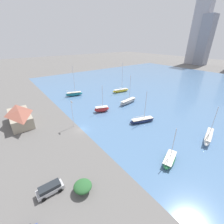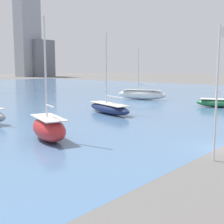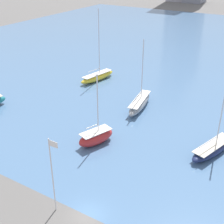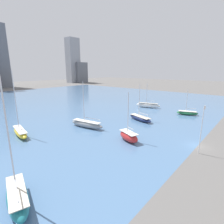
{
  "view_description": "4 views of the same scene",
  "coord_description": "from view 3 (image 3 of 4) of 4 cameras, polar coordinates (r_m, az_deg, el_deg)",
  "views": [
    {
      "loc": [
        40.16,
        -17.42,
        27.39
      ],
      "look_at": [
        3.14,
        10.4,
        4.74
      ],
      "focal_mm": 24.0,
      "sensor_mm": 36.0,
      "label": 1
    },
    {
      "loc": [
        -25.09,
        -9.9,
        6.79
      ],
      "look_at": [
        -0.3,
        11.57,
        2.02
      ],
      "focal_mm": 50.0,
      "sensor_mm": 36.0,
      "label": 2
    },
    {
      "loc": [
        16.01,
        -20.91,
        26.54
      ],
      "look_at": [
        -6.56,
        16.25,
        4.39
      ],
      "focal_mm": 50.0,
      "sensor_mm": 36.0,
      "label": 3
    },
    {
      "loc": [
        -38.93,
        -8.72,
        16.22
      ],
      "look_at": [
        -6.42,
        19.11,
        5.8
      ],
      "focal_mm": 28.0,
      "sensor_mm": 36.0,
      "label": 4
    }
  ],
  "objects": [
    {
      "name": "sailboat_red",
      "position": [
        48.49,
        -2.95,
        -4.58
      ],
      "size": [
        4.41,
        6.64,
        11.31
      ],
      "rotation": [
        0.0,
        0.0,
        -0.35
      ],
      "color": "#B72828",
      "rests_on": "harbor_water"
    },
    {
      "name": "ground_plane",
      "position": [
        37.39,
        -4.57,
        -18.34
      ],
      "size": [
        500.0,
        500.0,
        0.0
      ],
      "primitive_type": "plane",
      "color": "#605E5B"
    },
    {
      "name": "sailboat_yellow",
      "position": [
        73.2,
        -2.7,
        6.52
      ],
      "size": [
        4.04,
        10.39,
        16.16
      ],
      "rotation": [
        0.0,
        0.0,
        -0.19
      ],
      "color": "yellow",
      "rests_on": "harbor_water"
    },
    {
      "name": "flag_pole",
      "position": [
        34.99,
        -10.81,
        -10.9
      ],
      "size": [
        1.24,
        0.14,
        9.71
      ],
      "color": "silver",
      "rests_on": "ground_plane"
    },
    {
      "name": "sailboat_gray",
      "position": [
        59.79,
        5.08,
        1.64
      ],
      "size": [
        4.0,
        11.2,
        13.12
      ],
      "rotation": [
        0.0,
        0.0,
        0.16
      ],
      "color": "gray",
      "rests_on": "harbor_water"
    },
    {
      "name": "sailboat_navy",
      "position": [
        48.85,
        17.98,
        -6.27
      ],
      "size": [
        5.29,
        10.17,
        11.74
      ],
      "rotation": [
        0.0,
        0.0,
        -0.3
      ],
      "color": "#19234C",
      "rests_on": "harbor_water"
    }
  ]
}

